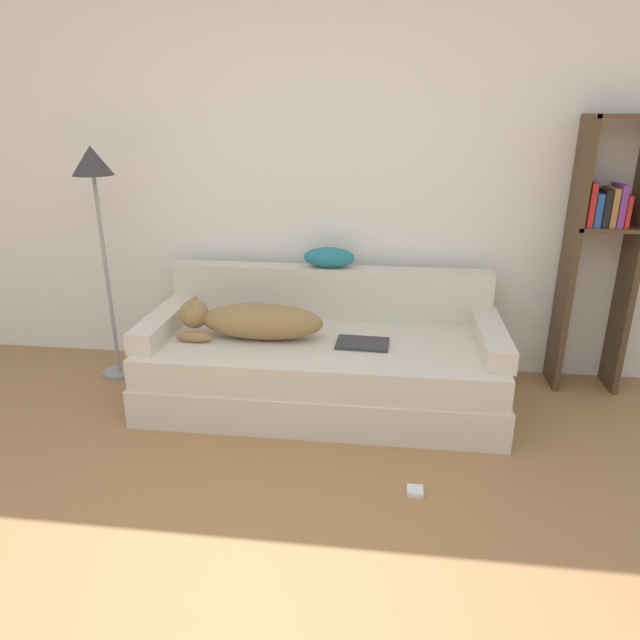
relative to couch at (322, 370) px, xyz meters
The scene contains 11 objects.
wall_back 1.30m from the couch, 101.49° to the left, with size 7.88×0.06×2.70m.
couch is the anchor object (origin of this frame).
couch_backrest 0.55m from the couch, 90.00° to the left, with size 2.03×0.15×0.33m.
couch_arm_left 1.00m from the couch, behind, with size 0.15×0.76×0.12m.
couch_arm_right 1.00m from the couch, ahead, with size 0.15×0.76×0.12m.
dog 0.52m from the couch, behind, with size 0.85×0.25×0.24m.
laptop 0.33m from the couch, 16.06° to the right, with size 0.30×0.21×0.02m.
throw_pillow 0.72m from the couch, 90.67° to the left, with size 0.32×0.16×0.13m.
bookshelf 1.83m from the couch, 14.46° to the left, with size 0.39×0.26×1.65m.
floor_lamp 1.74m from the couch, behind, with size 0.24×0.24×1.47m.
power_adapter 1.02m from the couch, 57.66° to the right, with size 0.07×0.07×0.03m.
Camera 1 is at (0.50, -1.34, 1.66)m, focal length 32.00 mm.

